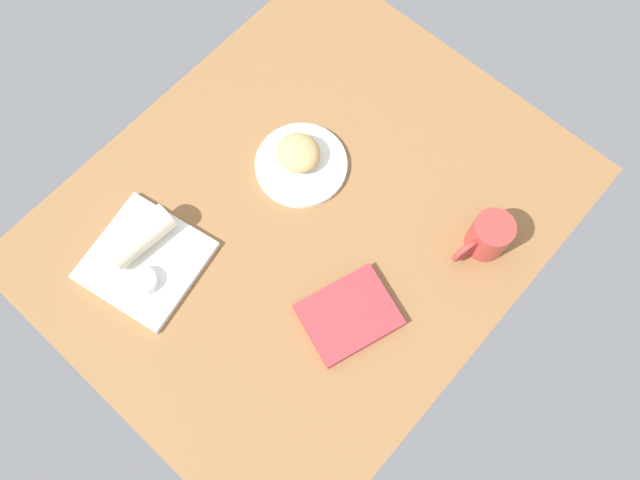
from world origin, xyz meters
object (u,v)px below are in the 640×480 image
scone_pastry (298,153)px  coffee_mug (488,236)px  sauce_cup (143,281)px  square_plate (145,261)px  round_plate (301,165)px  book_stack (349,315)px  breakfast_wrap (140,237)px

scone_pastry → coffee_mug: coffee_mug is taller
sauce_cup → square_plate: bearing=-131.4°
round_plate → scone_pastry: 3.60cm
scone_pastry → sauce_cup: size_ratio=1.71×
round_plate → book_stack: book_stack is taller
breakfast_wrap → coffee_mug: 71.33cm
round_plate → square_plate: size_ratio=0.92×
scone_pastry → book_stack: (19.13, 31.30, -2.99)cm
round_plate → sauce_cup: size_ratio=3.58×
book_stack → coffee_mug: 32.69cm
scone_pastry → book_stack: bearing=58.6°
scone_pastry → coffee_mug: size_ratio=0.73×
scone_pastry → square_plate: 39.70cm
sauce_cup → book_stack: sauce_cup is taller
round_plate → sauce_cup: sauce_cup is taller
breakfast_wrap → scone_pastry: bearing=77.8°
coffee_mug → breakfast_wrap: bearing=-48.2°
book_stack → round_plate: bearing=-121.7°
square_plate → scone_pastry: bearing=168.4°
breakfast_wrap → square_plate: bearing=-36.6°
round_plate → coffee_mug: 42.94cm
sauce_cup → book_stack: 42.31cm
square_plate → sauce_cup: 5.42cm
scone_pastry → sauce_cup: bearing=-5.7°
book_stack → coffee_mug: size_ratio=1.62×
scone_pastry → coffee_mug: (-11.43, 42.19, 0.99)cm
sauce_cup → scone_pastry: bearing=174.3°
sauce_cup → round_plate: bearing=172.6°
square_plate → sauce_cup: sauce_cup is taller
sauce_cup → coffee_mug: size_ratio=0.43×
round_plate → scone_pastry: size_ratio=2.10×
square_plate → book_stack: book_stack is taller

